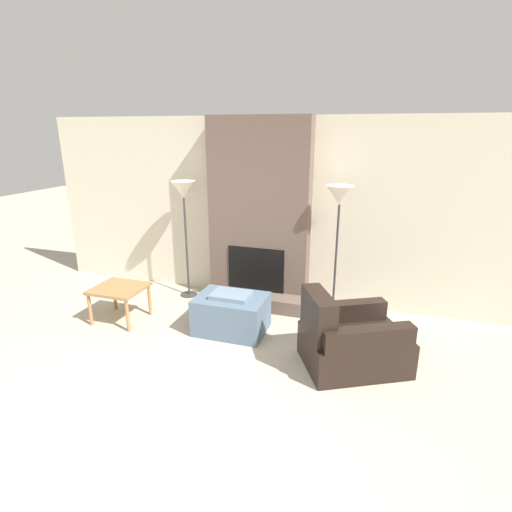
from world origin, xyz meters
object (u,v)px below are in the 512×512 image
Objects in this scene: armchair at (348,343)px; floor_lamp_right at (339,203)px; floor_lamp_left at (184,196)px; ottoman at (231,313)px; side_table at (119,291)px.

floor_lamp_right is at bearing -13.48° from armchair.
floor_lamp_left is at bearing 180.00° from floor_lamp_right.
armchair is (1.45, -0.35, 0.03)m from ottoman.
ottoman is 0.67× the size of armchair.
floor_lamp_right reaches higher than ottoman.
floor_lamp_left is at bearing 36.50° from armchair.
floor_lamp_right reaches higher than side_table.
ottoman is at bearing -39.86° from floor_lamp_left.
side_table is (-1.50, -0.16, 0.17)m from ottoman.
ottoman is 1.93m from floor_lamp_right.
floor_lamp_right is (2.65, 1.02, 1.13)m from side_table.
armchair reaches higher than side_table.
ottoman reaches higher than side_table.
ottoman is 1.52m from side_table.
side_table is at bearing -114.84° from floor_lamp_left.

